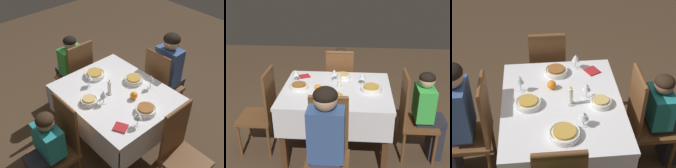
% 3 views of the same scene
% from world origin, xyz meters
% --- Properties ---
extents(ground_plane, '(8.00, 8.00, 0.00)m').
position_xyz_m(ground_plane, '(0.00, 0.00, 0.00)').
color(ground_plane, '#4C3826').
extents(dining_table, '(1.16, 0.96, 0.75)m').
position_xyz_m(dining_table, '(0.00, 0.00, 0.65)').
color(dining_table, silver).
rests_on(dining_table, ground_plane).
extents(chair_north, '(0.38, 0.38, 0.98)m').
position_xyz_m(chair_north, '(0.02, 0.71, 0.52)').
color(chair_north, brown).
rests_on(chair_north, ground_plane).
extents(chair_west, '(0.38, 0.38, 0.98)m').
position_xyz_m(chair_west, '(-0.81, 0.08, 0.52)').
color(chair_west, brown).
rests_on(chair_west, ground_plane).
extents(chair_south, '(0.38, 0.38, 0.98)m').
position_xyz_m(chair_south, '(0.01, -0.71, 0.52)').
color(chair_south, brown).
rests_on(chair_south, ground_plane).
extents(chair_east, '(0.38, 0.38, 0.98)m').
position_xyz_m(chair_east, '(0.81, 0.08, 0.52)').
color(chair_east, brown).
rests_on(chair_east, ground_plane).
extents(person_adult_denim, '(0.30, 0.34, 1.15)m').
position_xyz_m(person_adult_denim, '(0.02, 0.87, 0.65)').
color(person_adult_denim, '#383342').
rests_on(person_adult_denim, ground_plane).
extents(person_child_green, '(0.33, 0.30, 1.00)m').
position_xyz_m(person_child_green, '(-0.98, 0.08, 0.55)').
color(person_child_green, '#282833').
rests_on(person_child_green, ground_plane).
extents(person_child_teal, '(0.30, 0.33, 0.96)m').
position_xyz_m(person_child_teal, '(0.01, -0.88, 0.52)').
color(person_child_teal, '#282833').
rests_on(person_child_teal, ground_plane).
extents(bowl_north, '(0.21, 0.21, 0.06)m').
position_xyz_m(bowl_north, '(-0.01, 0.27, 0.78)').
color(bowl_north, white).
rests_on(bowl_north, dining_table).
extents(wine_glass_north, '(0.06, 0.06, 0.16)m').
position_xyz_m(wine_glass_north, '(0.18, 0.33, 0.87)').
color(wine_glass_north, white).
rests_on(wine_glass_north, dining_table).
extents(bowl_west, '(0.23, 0.23, 0.06)m').
position_xyz_m(bowl_west, '(-0.37, 0.01, 0.78)').
color(bowl_west, white).
rests_on(bowl_west, dining_table).
extents(wine_glass_west, '(0.08, 0.08, 0.13)m').
position_xyz_m(wine_glass_west, '(-0.27, -0.13, 0.85)').
color(wine_glass_west, white).
rests_on(wine_glass_west, dining_table).
extents(bowl_south, '(0.17, 0.17, 0.06)m').
position_xyz_m(bowl_south, '(-0.05, -0.30, 0.78)').
color(bowl_south, white).
rests_on(bowl_south, dining_table).
extents(wine_glass_south, '(0.07, 0.07, 0.15)m').
position_xyz_m(wine_glass_south, '(0.04, -0.20, 0.86)').
color(wine_glass_south, white).
rests_on(wine_glass_south, dining_table).
extents(bowl_east, '(0.21, 0.21, 0.06)m').
position_xyz_m(bowl_east, '(0.40, 0.02, 0.78)').
color(bowl_east, white).
rests_on(bowl_east, dining_table).
extents(wine_glass_east, '(0.07, 0.07, 0.14)m').
position_xyz_m(wine_glass_east, '(0.47, -0.16, 0.86)').
color(wine_glass_east, white).
rests_on(wine_glass_east, dining_table).
extents(candle_centerpiece, '(0.06, 0.06, 0.18)m').
position_xyz_m(candle_centerpiece, '(-0.03, -0.07, 0.82)').
color(candle_centerpiece, beige).
rests_on(candle_centerpiece, dining_table).
extents(orange_fruit, '(0.08, 0.08, 0.08)m').
position_xyz_m(orange_fruit, '(0.19, 0.07, 0.79)').
color(orange_fruit, orange).
rests_on(orange_fruit, dining_table).
extents(napkin_red_folded, '(0.16, 0.15, 0.01)m').
position_xyz_m(napkin_red_folded, '(0.40, -0.31, 0.76)').
color(napkin_red_folded, '#AD2328').
rests_on(napkin_red_folded, dining_table).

